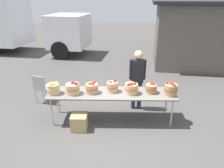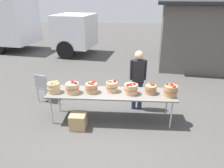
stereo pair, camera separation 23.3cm
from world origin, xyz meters
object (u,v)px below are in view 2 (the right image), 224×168
(apple_basket_green_0, at_px, (54,87))
(folding_chair, at_px, (44,85))
(vendor_adult, at_px, (138,76))
(apple_basket_red_3, at_px, (131,89))
(apple_basket_red_5, at_px, (171,90))
(apple_basket_red_0, at_px, (72,88))
(produce_crate, at_px, (78,121))
(apple_basket_red_1, at_px, (91,88))
(apple_basket_red_2, at_px, (112,86))
(apple_basket_red_4, at_px, (151,89))
(box_truck, at_px, (14,24))
(market_table, at_px, (111,94))

(apple_basket_green_0, bearing_deg, folding_chair, 124.53)
(apple_basket_green_0, distance_m, vendor_adult, 2.17)
(apple_basket_red_3, height_order, apple_basket_red_5, apple_basket_red_5)
(apple_basket_red_0, height_order, produce_crate, apple_basket_red_0)
(apple_basket_red_1, height_order, apple_basket_red_2, apple_basket_red_2)
(apple_basket_red_5, bearing_deg, apple_basket_red_2, 173.55)
(apple_basket_red_3, distance_m, apple_basket_red_4, 0.48)
(apple_basket_red_3, xyz_separation_m, produce_crate, (-1.23, -0.41, -0.70))
(apple_basket_red_0, relative_size, vendor_adult, 0.20)
(apple_basket_red_1, height_order, apple_basket_red_3, apple_basket_red_3)
(apple_basket_red_1, relative_size, box_truck, 0.04)
(apple_basket_red_4, height_order, box_truck, box_truck)
(apple_basket_red_3, bearing_deg, apple_basket_red_5, -3.15)
(apple_basket_red_2, xyz_separation_m, vendor_adult, (0.65, 0.51, 0.09))
(apple_basket_red_2, distance_m, produce_crate, 1.16)
(vendor_adult, bearing_deg, apple_basket_red_0, 21.51)
(apple_basket_green_0, xyz_separation_m, apple_basket_red_2, (1.41, 0.16, -0.01))
(market_table, distance_m, produce_crate, 1.02)
(apple_basket_green_0, bearing_deg, apple_basket_red_0, 1.01)
(apple_basket_green_0, height_order, box_truck, box_truck)
(market_table, xyz_separation_m, apple_basket_red_3, (0.47, -0.03, 0.17))
(apple_basket_red_2, height_order, apple_basket_red_3, apple_basket_red_3)
(vendor_adult, bearing_deg, apple_basket_red_1, 26.87)
(apple_basket_red_2, xyz_separation_m, produce_crate, (-0.77, -0.51, -0.69))
(box_truck, relative_size, folding_chair, 9.24)
(apple_basket_red_0, xyz_separation_m, apple_basket_red_1, (0.45, 0.06, -0.01))
(apple_basket_green_0, bearing_deg, apple_basket_red_3, 1.52)
(market_table, xyz_separation_m, apple_basket_red_0, (-0.93, -0.07, 0.17))
(apple_basket_red_5, relative_size, folding_chair, 0.38)
(apple_basket_green_0, height_order, apple_basket_red_5, apple_basket_red_5)
(apple_basket_red_4, bearing_deg, box_truck, 135.08)
(apple_basket_red_3, height_order, box_truck, box_truck)
(apple_basket_green_0, height_order, apple_basket_red_0, apple_basket_red_0)
(apple_basket_green_0, bearing_deg, vendor_adult, 17.89)
(apple_basket_red_2, bearing_deg, folding_chair, 158.97)
(vendor_adult, bearing_deg, market_table, 40.66)
(apple_basket_green_0, height_order, produce_crate, apple_basket_green_0)
(apple_basket_red_0, xyz_separation_m, produce_crate, (0.18, -0.36, -0.70))
(apple_basket_red_0, xyz_separation_m, apple_basket_red_5, (2.34, -0.01, 0.01))
(folding_chair, bearing_deg, market_table, 172.16)
(market_table, distance_m, apple_basket_red_1, 0.50)
(apple_basket_green_0, distance_m, apple_basket_red_5, 2.80)
(apple_basket_red_1, distance_m, vendor_adult, 1.30)
(market_table, height_order, apple_basket_red_5, apple_basket_red_5)
(apple_basket_red_1, bearing_deg, apple_basket_green_0, -176.01)
(apple_basket_red_3, height_order, apple_basket_red_4, apple_basket_red_3)
(produce_crate, bearing_deg, vendor_adult, 35.64)
(box_truck, distance_m, folding_chair, 7.15)
(apple_basket_green_0, xyz_separation_m, produce_crate, (0.64, -0.36, -0.70))
(market_table, relative_size, apple_basket_red_5, 9.56)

